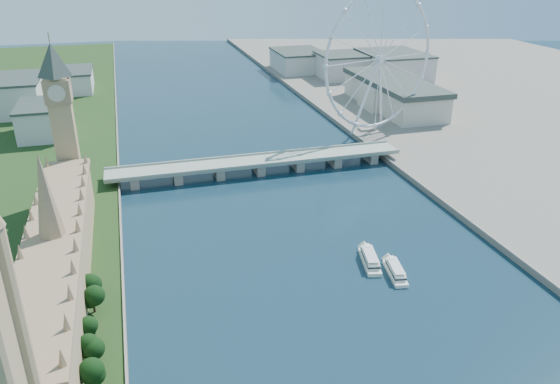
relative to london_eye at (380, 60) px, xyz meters
name	(u,v)px	position (x,y,z in m)	size (l,w,h in m)	color
parliament_range	(58,263)	(-247.98, -185.08, -49.04)	(24.00, 200.00, 70.00)	tan
big_ben	(60,104)	(-247.98, -77.08, -0.95)	(20.02, 20.02, 110.00)	tan
westminster_bridge	(258,164)	(-119.98, -55.08, -60.89)	(220.00, 22.00, 9.50)	gray
london_eye	(380,60)	(0.00, 0.00, 0.00)	(113.60, 39.12, 124.30)	silver
county_hall	(392,110)	(55.02, 74.92, -67.52)	(54.00, 144.00, 35.00)	beige
city_skyline	(238,76)	(-80.75, 205.00, -50.56)	(505.00, 280.00, 32.00)	beige
tour_boat_near	(370,263)	(-94.67, -198.06, -67.52)	(7.63, 29.87, 6.60)	white
tour_boat_far	(395,275)	(-86.78, -211.84, -67.52)	(7.05, 27.69, 6.10)	white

